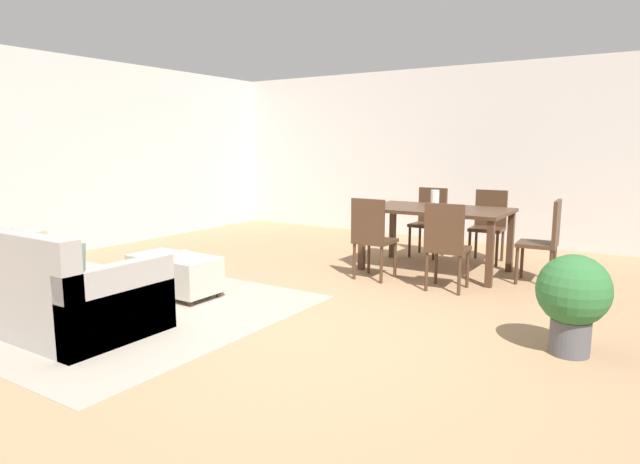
# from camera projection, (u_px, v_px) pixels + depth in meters

# --- Properties ---
(ground_plane) EXTENTS (10.80, 10.80, 0.00)m
(ground_plane) POSITION_uv_depth(u_px,v_px,m) (287.00, 331.00, 4.39)
(ground_plane) COLOR #9E7A56
(wall_back) EXTENTS (9.00, 0.12, 2.70)m
(wall_back) POSITION_uv_depth(u_px,v_px,m) (478.00, 154.00, 8.32)
(wall_back) COLOR beige
(wall_back) RESTS_ON ground_plane
(wall_left) EXTENTS (0.12, 11.00, 2.70)m
(wall_left) POSITION_uv_depth(u_px,v_px,m) (29.00, 156.00, 6.99)
(wall_left) COLOR beige
(wall_left) RESTS_ON ground_plane
(area_rug) EXTENTS (3.00, 2.80, 0.01)m
(area_rug) POSITION_uv_depth(u_px,v_px,m) (119.00, 307.00, 5.03)
(area_rug) COLOR gray
(area_rug) RESTS_ON ground_plane
(couch) EXTENTS (1.99, 0.97, 0.86)m
(couch) POSITION_uv_depth(u_px,v_px,m) (44.00, 291.00, 4.53)
(couch) COLOR gray
(couch) RESTS_ON ground_plane
(ottoman_table) EXTENTS (0.92, 0.47, 0.41)m
(ottoman_table) POSITION_uv_depth(u_px,v_px,m) (175.00, 273.00, 5.40)
(ottoman_table) COLOR #B7AD9E
(ottoman_table) RESTS_ON ground_plane
(dining_table) EXTENTS (1.65, 0.99, 0.76)m
(dining_table) POSITION_uv_depth(u_px,v_px,m) (436.00, 215.00, 6.41)
(dining_table) COLOR #422B1C
(dining_table) RESTS_ON ground_plane
(dining_chair_near_left) EXTENTS (0.41, 0.41, 0.92)m
(dining_chair_near_left) POSITION_uv_depth(u_px,v_px,m) (372.00, 234.00, 5.99)
(dining_chair_near_left) COLOR #422B1C
(dining_chair_near_left) RESTS_ON ground_plane
(dining_chair_near_right) EXTENTS (0.43, 0.43, 0.92)m
(dining_chair_near_right) POSITION_uv_depth(u_px,v_px,m) (446.00, 242.00, 5.51)
(dining_chair_near_right) COLOR #422B1C
(dining_chair_near_right) RESTS_ON ground_plane
(dining_chair_far_left) EXTENTS (0.41, 0.41, 0.92)m
(dining_chair_far_left) POSITION_uv_depth(u_px,v_px,m) (430.00, 218.00, 7.33)
(dining_chair_far_left) COLOR #422B1C
(dining_chair_far_left) RESTS_ON ground_plane
(dining_chair_far_right) EXTENTS (0.42, 0.42, 0.92)m
(dining_chair_far_right) POSITION_uv_depth(u_px,v_px,m) (489.00, 221.00, 6.97)
(dining_chair_far_right) COLOR #422B1C
(dining_chair_far_right) RESTS_ON ground_plane
(dining_chair_head_east) EXTENTS (0.42, 0.42, 0.92)m
(dining_chair_head_east) POSITION_uv_depth(u_px,v_px,m) (546.00, 237.00, 5.81)
(dining_chair_head_east) COLOR #422B1C
(dining_chair_head_east) RESTS_ON ground_plane
(vase_centerpiece) EXTENTS (0.10, 0.10, 0.21)m
(vase_centerpiece) POSITION_uv_depth(u_px,v_px,m) (435.00, 199.00, 6.38)
(vase_centerpiece) COLOR silver
(vase_centerpiece) RESTS_ON dining_table
(book_on_ottoman) EXTENTS (0.30, 0.26, 0.03)m
(book_on_ottoman) POSITION_uv_depth(u_px,v_px,m) (181.00, 254.00, 5.37)
(book_on_ottoman) COLOR silver
(book_on_ottoman) RESTS_ON ottoman_table
(potted_plant) EXTENTS (0.51, 0.51, 0.73)m
(potted_plant) POSITION_uv_depth(u_px,v_px,m) (573.00, 296.00, 3.85)
(potted_plant) COLOR #4C4C51
(potted_plant) RESTS_ON ground_plane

